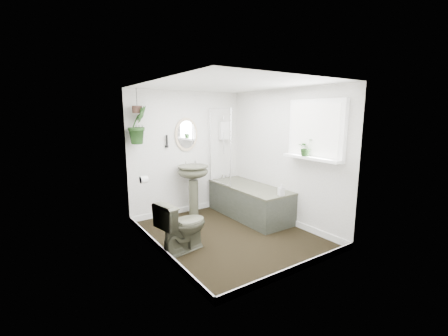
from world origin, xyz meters
TOP-DOWN VIEW (x-y plane):
  - floor at (0.00, 0.00)m, footprint 2.30×2.80m
  - ceiling at (0.00, 0.00)m, footprint 2.30×2.80m
  - wall_back at (0.00, 1.41)m, footprint 2.30×0.02m
  - wall_front at (0.00, -1.41)m, footprint 2.30×0.02m
  - wall_left at (-1.16, 0.00)m, footprint 0.02×2.80m
  - wall_right at (1.16, 0.00)m, footprint 0.02×2.80m
  - skirting at (0.00, 0.00)m, footprint 2.30×2.80m
  - bathtub at (0.80, 0.50)m, footprint 0.72×1.72m
  - bath_screen at (0.47, 0.99)m, footprint 0.04×0.72m
  - shower_box at (0.80, 1.34)m, footprint 0.20×0.10m
  - oval_mirror at (-0.02, 1.37)m, footprint 0.46×0.03m
  - wall_sconce at (-0.42, 1.36)m, footprint 0.04×0.04m
  - toilet_roll_holder at (-1.10, 0.70)m, footprint 0.11×0.11m
  - window_recess at (1.09, -0.70)m, footprint 0.08×1.00m
  - window_sill at (1.02, -0.70)m, footprint 0.18×1.00m
  - window_blinds at (1.04, -0.70)m, footprint 0.01×0.86m
  - toilet at (-0.85, -0.09)m, footprint 0.78×0.54m
  - pedestal_sink at (-0.02, 1.14)m, footprint 0.66×0.60m
  - sill_plant at (0.99, -0.60)m, footprint 0.24×0.21m
  - hanging_plant at (-0.97, 1.25)m, footprint 0.42×0.39m
  - soap_bottle at (0.82, -0.29)m, footprint 0.10×0.11m
  - hanging_pot at (-0.97, 1.25)m, footprint 0.16×0.16m

SIDE VIEW (x-z plane):
  - floor at x=0.00m, z-range -0.02..0.00m
  - skirting at x=0.00m, z-range 0.00..0.10m
  - bathtub at x=0.80m, z-range 0.00..0.58m
  - toilet at x=-0.85m, z-range 0.00..0.73m
  - pedestal_sink at x=-0.02m, z-range 0.00..0.95m
  - soap_bottle at x=0.82m, z-range 0.58..0.77m
  - toilet_roll_holder at x=-1.10m, z-range 0.84..0.96m
  - wall_back at x=0.00m, z-range 0.00..2.30m
  - wall_front at x=0.00m, z-range 0.00..2.30m
  - wall_left at x=-1.16m, z-range 0.00..2.30m
  - wall_right at x=1.16m, z-range 0.00..2.30m
  - window_sill at x=1.02m, z-range 1.21..1.25m
  - bath_screen at x=0.47m, z-range 0.58..1.98m
  - sill_plant at x=0.99m, z-range 1.25..1.51m
  - wall_sconce at x=-0.42m, z-range 1.29..1.51m
  - oval_mirror at x=-0.02m, z-range 1.19..1.81m
  - shower_box at x=0.80m, z-range 1.38..1.73m
  - window_recess at x=1.09m, z-range 1.20..2.10m
  - window_blinds at x=1.04m, z-range 1.27..2.03m
  - hanging_plant at x=-0.97m, z-range 1.39..2.01m
  - hanging_pot at x=-0.97m, z-range 1.89..2.01m
  - ceiling at x=0.00m, z-range 2.30..2.32m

